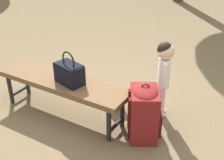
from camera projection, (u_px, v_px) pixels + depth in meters
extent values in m
plane|color=brown|center=(95.00, 110.00, 3.55)|extent=(40.00, 40.00, 0.00)
cube|color=brown|center=(61.00, 82.00, 3.29)|extent=(1.64, 0.66, 0.06)
cylinder|color=black|center=(122.00, 111.00, 3.19)|extent=(0.05, 0.05, 0.39)
cylinder|color=black|center=(109.00, 125.00, 2.98)|extent=(0.05, 0.05, 0.39)
cylinder|color=black|center=(27.00, 80.00, 3.81)|extent=(0.05, 0.05, 0.39)
cylinder|color=black|center=(10.00, 89.00, 3.60)|extent=(0.05, 0.05, 0.39)
cylinder|color=black|center=(116.00, 125.00, 3.13)|extent=(0.09, 0.28, 0.04)
cylinder|color=black|center=(20.00, 91.00, 3.75)|extent=(0.09, 0.28, 0.04)
cube|color=black|center=(69.00, 74.00, 3.16)|extent=(0.37, 0.29, 0.22)
cube|color=black|center=(69.00, 65.00, 3.11)|extent=(0.34, 0.28, 0.02)
torus|color=black|center=(68.00, 60.00, 3.09)|extent=(0.19, 0.09, 0.20)
cylinder|color=#E5B2C6|center=(161.00, 98.00, 3.44)|extent=(0.07, 0.07, 0.38)
cylinder|color=#E5B2C6|center=(161.00, 102.00, 3.36)|extent=(0.07, 0.07, 0.38)
ellipsoid|color=white|center=(161.00, 110.00, 3.52)|extent=(0.10, 0.07, 0.04)
ellipsoid|color=white|center=(162.00, 114.00, 3.44)|extent=(0.10, 0.07, 0.04)
cube|color=white|center=(164.00, 73.00, 3.23)|extent=(0.15, 0.17, 0.32)
cylinder|color=white|center=(163.00, 68.00, 3.30)|extent=(0.05, 0.05, 0.28)
cylinder|color=white|center=(165.00, 75.00, 3.14)|extent=(0.05, 0.05, 0.28)
sphere|color=beige|center=(166.00, 51.00, 3.11)|extent=(0.18, 0.18, 0.18)
sphere|color=black|center=(165.00, 50.00, 3.10)|extent=(0.17, 0.17, 0.17)
cube|color=maroon|center=(144.00, 114.00, 3.01)|extent=(0.38, 0.44, 0.54)
ellipsoid|color=maroon|center=(145.00, 92.00, 2.89)|extent=(0.36, 0.42, 0.12)
cube|color=#4A1010|center=(158.00, 121.00, 3.05)|extent=(0.12, 0.26, 0.24)
cube|color=#4A1010|center=(129.00, 109.00, 3.09)|extent=(0.04, 0.07, 0.46)
cube|color=#4A1010|center=(129.00, 119.00, 2.94)|extent=(0.04, 0.07, 0.46)
torus|color=black|center=(145.00, 88.00, 2.86)|extent=(0.09, 0.04, 0.09)
cube|color=#1E4C2D|center=(116.00, 99.00, 3.54)|extent=(0.20, 0.21, 0.24)
ellipsoid|color=#1E4C2D|center=(116.00, 91.00, 3.49)|extent=(0.19, 0.20, 0.06)
cube|color=#13311D|center=(112.00, 99.00, 3.61)|extent=(0.08, 0.10, 0.11)
cube|color=#13311D|center=(116.00, 103.00, 3.47)|extent=(0.03, 0.03, 0.21)
cube|color=#13311D|center=(121.00, 101.00, 3.51)|extent=(0.03, 0.03, 0.21)
torus|color=#B2B2B7|center=(116.00, 89.00, 3.48)|extent=(0.04, 0.03, 0.04)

